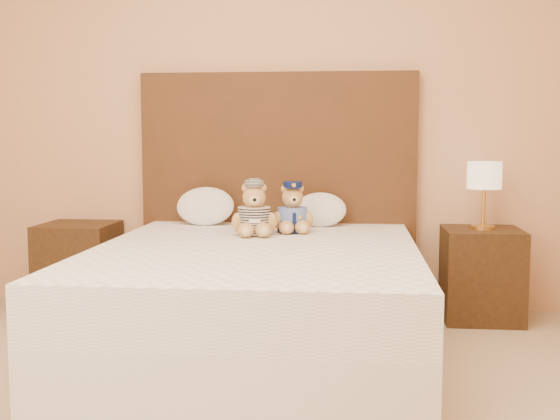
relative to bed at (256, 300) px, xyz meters
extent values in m
cube|color=tan|center=(0.00, 1.05, 1.07)|extent=(4.00, 0.04, 2.70)
cube|color=white|center=(0.00, 0.00, -0.13)|extent=(1.60, 2.00, 0.30)
cube|color=white|center=(0.00, 0.00, 0.15)|extent=(1.60, 2.00, 0.25)
cube|color=#4A2816|center=(0.00, 1.01, 0.47)|extent=(1.75, 0.08, 1.50)
cube|color=#3A2712|center=(-1.25, 0.80, 0.00)|extent=(0.45, 0.45, 0.55)
cube|color=#3A2712|center=(1.25, 0.80, 0.00)|extent=(0.45, 0.45, 0.55)
cylinder|color=gold|center=(1.25, 0.80, 0.28)|extent=(0.14, 0.14, 0.02)
cylinder|color=gold|center=(1.25, 0.80, 0.41)|extent=(0.02, 0.02, 0.26)
cylinder|color=beige|center=(1.25, 0.80, 0.59)|extent=(0.20, 0.20, 0.16)
ellipsoid|color=white|center=(-0.43, 0.83, 0.40)|extent=(0.36, 0.23, 0.26)
ellipsoid|color=white|center=(0.28, 0.83, 0.39)|extent=(0.32, 0.21, 0.22)
camera|label=1|loc=(0.48, -3.43, 0.82)|focal=45.00mm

